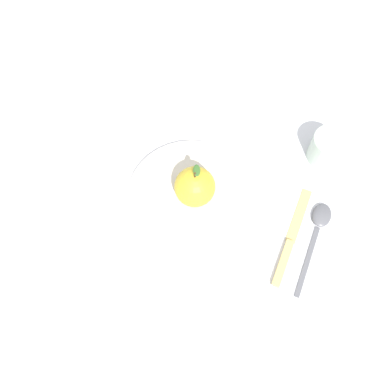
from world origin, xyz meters
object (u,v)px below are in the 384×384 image
(spoon, at_px, (318,226))
(apple, at_px, (194,188))
(cup, at_px, (329,147))
(knife, at_px, (289,244))
(dinner_plate, at_px, (192,195))

(spoon, bearing_deg, apple, 99.39)
(cup, xyz_separation_m, spoon, (-0.15, -0.03, -0.03))
(apple, distance_m, knife, 0.20)
(spoon, bearing_deg, knife, 144.83)
(dinner_plate, relative_size, apple, 2.78)
(knife, bearing_deg, spoon, -35.17)
(apple, relative_size, knife, 0.43)
(dinner_plate, relative_size, spoon, 1.29)
(knife, bearing_deg, cup, -2.93)
(spoon, bearing_deg, cup, 10.60)
(apple, height_order, spoon, apple)
(dinner_plate, bearing_deg, spoon, -82.11)
(apple, xyz_separation_m, spoon, (0.04, -0.23, -0.05))
(dinner_plate, height_order, spoon, dinner_plate)
(knife, bearing_deg, apple, 84.96)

